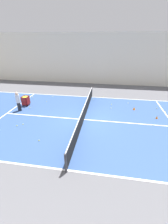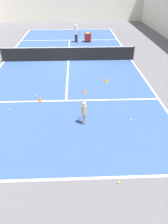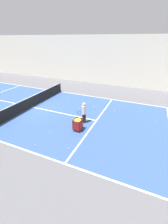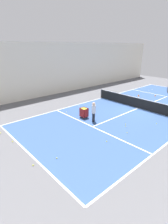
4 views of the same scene
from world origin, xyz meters
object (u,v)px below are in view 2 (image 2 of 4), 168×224
Objects in this scene: training_cone_1 at (85,90)px; ball_cart at (88,35)px; tennis_net at (68,54)px; coach_at_net at (76,32)px; training_cone_0 at (106,79)px; player_near_baseline at (84,111)px.

ball_cart is at bearing 85.94° from training_cone_1.
tennis_net is 5.74m from ball_cart.
training_cone_0 is (1.69, -9.28, -0.80)m from coach_at_net.
ball_cart reaches higher than training_cone_1.
player_near_baseline is 3.01m from training_cone_1.
coach_at_net is 9.46m from training_cone_0.
coach_at_net is at bearing 100.31° from training_cone_0.
coach_at_net is at bearing 8.97° from player_near_baseline.
ball_cart is at bearing 93.63° from training_cone_0.
player_near_baseline is 13.68m from coach_at_net.
coach_at_net is at bearing 91.79° from training_cone_1.
ball_cart is at bearing 72.20° from tennis_net.
player_near_baseline is at bearing -93.89° from ball_cart.
training_cone_1 is (-0.76, -10.75, -0.48)m from ball_cart.
ball_cart is 3.86× the size of training_cone_1.
coach_at_net is 1.14m from ball_cart.
coach_at_net is at bearing 83.10° from tennis_net.
player_near_baseline is 4.75× the size of training_cone_0.
coach_at_net reaches higher than training_cone_0.
training_cone_0 is at bearing -17.80° from coach_at_net.
coach_at_net reaches higher than tennis_net.
player_near_baseline is at bearing -109.08° from training_cone_0.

